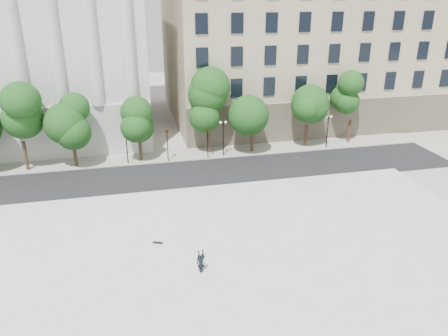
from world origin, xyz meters
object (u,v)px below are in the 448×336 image
at_px(person_lying, 201,269).
at_px(skateboard, 158,243).
at_px(traffic_light_west, 167,130).
at_px(traffic_light_east, 207,128).

relative_size(person_lying, skateboard, 2.19).
height_order(traffic_light_west, person_lying, traffic_light_west).
distance_m(traffic_light_east, skateboard, 19.08).
xyz_separation_m(traffic_light_west, skateboard, (-2.60, -17.43, -3.17)).
bearing_deg(skateboard, traffic_light_west, 103.83).
bearing_deg(traffic_light_west, person_lying, -90.28).
distance_m(traffic_light_west, person_lying, 21.80).
relative_size(traffic_light_east, person_lying, 2.52).
bearing_deg(person_lying, traffic_light_west, 77.08).
height_order(traffic_light_west, skateboard, traffic_light_west).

